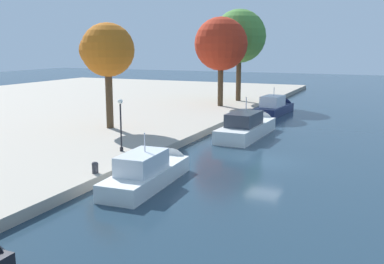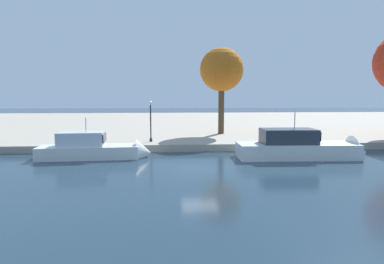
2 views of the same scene
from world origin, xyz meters
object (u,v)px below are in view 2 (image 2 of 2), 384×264
at_px(motor_yacht_1, 97,150).
at_px(lamp_post, 151,118).
at_px(motor_yacht_2, 304,150).
at_px(tree_1, 222,70).
at_px(mooring_bollard_1, 87,141).
at_px(mooring_bollard_0, 86,140).

bearing_deg(motor_yacht_1, lamp_post, 46.18).
height_order(motor_yacht_2, tree_1, tree_1).
distance_m(motor_yacht_2, mooring_bollard_1, 18.82).
distance_m(mooring_bollard_0, lamp_post, 6.31).
height_order(mooring_bollard_0, mooring_bollard_1, mooring_bollard_0).
height_order(motor_yacht_1, tree_1, tree_1).
bearing_deg(tree_1, mooring_bollard_0, -148.83).
distance_m(motor_yacht_2, lamp_post, 14.23).
distance_m(motor_yacht_2, tree_1, 15.22).
bearing_deg(motor_yacht_2, tree_1, 112.88).
relative_size(motor_yacht_2, tree_1, 1.08).
bearing_deg(mooring_bollard_0, motor_yacht_1, -62.44).
distance_m(mooring_bollard_0, mooring_bollard_1, 0.13).
xyz_separation_m(motor_yacht_1, tree_1, (11.99, 11.30, 7.37)).
xyz_separation_m(motor_yacht_1, lamp_post, (4.15, 4.82, 2.34)).
bearing_deg(motor_yacht_2, lamp_post, 156.35).
xyz_separation_m(motor_yacht_1, motor_yacht_2, (16.87, -1.13, 0.06)).
xyz_separation_m(mooring_bollard_1, lamp_post, (5.63, 1.77, 1.94)).
xyz_separation_m(motor_yacht_2, mooring_bollard_1, (-18.35, 4.18, 0.33)).
height_order(motor_yacht_2, mooring_bollard_0, motor_yacht_2).
height_order(motor_yacht_2, mooring_bollard_1, motor_yacht_2).
bearing_deg(lamp_post, motor_yacht_1, -130.70).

